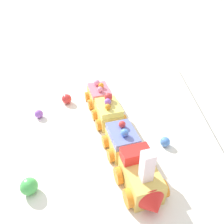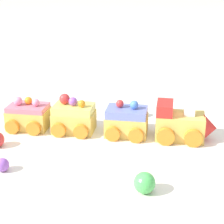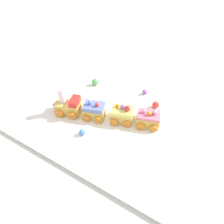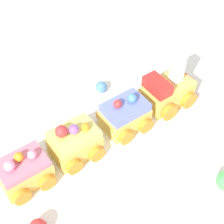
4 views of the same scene
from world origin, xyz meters
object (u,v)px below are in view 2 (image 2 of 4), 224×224
(cake_car_strawberry, at_px, (29,116))
(gumball_blue, at_px, (139,111))
(cake_train_locomotive, at_px, (184,124))
(cake_car_blueberry, at_px, (127,122))
(gumball_green, at_px, (145,183))
(cake_car_lemon, at_px, (74,118))
(gumball_purple, at_px, (2,165))

(cake_car_strawberry, xyz_separation_m, gumball_blue, (0.17, 0.16, -0.01))
(cake_train_locomotive, distance_m, cake_car_blueberry, 0.11)
(gumball_green, bearing_deg, cake_car_blueberry, 122.27)
(cake_car_strawberry, bearing_deg, cake_car_lemon, 0.02)
(cake_train_locomotive, relative_size, gumball_green, 3.87)
(cake_train_locomotive, bearing_deg, gumball_green, -106.24)
(cake_car_lemon, distance_m, gumball_purple, 0.19)
(gumball_purple, bearing_deg, cake_car_blueberry, 61.68)
(cake_car_blueberry, relative_size, cake_car_lemon, 1.00)
(cake_car_blueberry, height_order, cake_car_lemon, cake_car_lemon)
(gumball_blue, bearing_deg, cake_car_lemon, -123.67)
(cake_car_blueberry, distance_m, cake_car_lemon, 0.10)
(gumball_green, bearing_deg, gumball_blue, 114.49)
(cake_car_blueberry, bearing_deg, cake_car_strawberry, -179.99)
(cake_train_locomotive, distance_m, gumball_green, 0.20)
(cake_car_blueberry, bearing_deg, cake_train_locomotive, -0.02)
(gumball_green, bearing_deg, cake_car_lemon, 146.24)
(cake_car_strawberry, bearing_deg, gumball_green, -37.97)
(cake_car_blueberry, xyz_separation_m, gumball_blue, (-0.01, 0.10, -0.01))
(cake_car_lemon, xyz_separation_m, gumball_purple, (-0.02, -0.18, -0.02))
(gumball_purple, relative_size, gumball_green, 0.70)
(cake_car_blueberry, height_order, gumball_blue, cake_car_blueberry)
(cake_car_lemon, bearing_deg, gumball_blue, 38.80)
(cake_train_locomotive, bearing_deg, gumball_blue, 133.62)
(gumball_purple, distance_m, gumball_green, 0.23)
(cake_car_lemon, xyz_separation_m, gumball_blue, (0.09, 0.13, -0.02))
(cake_train_locomotive, relative_size, cake_car_strawberry, 1.31)
(cake_train_locomotive, xyz_separation_m, gumball_green, (0.00, -0.20, -0.01))
(gumball_green, height_order, gumball_blue, gumball_green)
(cake_train_locomotive, height_order, gumball_purple, cake_train_locomotive)
(cake_car_lemon, bearing_deg, cake_train_locomotive, -0.01)
(gumball_green, relative_size, gumball_blue, 1.40)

